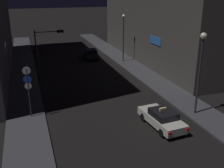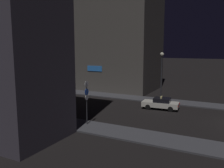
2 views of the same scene
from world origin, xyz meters
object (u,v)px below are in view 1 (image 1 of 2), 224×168
at_px(sign_pole_left, 28,87).
at_px(street_lamp_near_block, 201,58).
at_px(taxi, 162,118).
at_px(traffic_light_overhead, 46,43).
at_px(street_lamp_far_block, 123,30).
at_px(far_car, 91,54).
at_px(traffic_light_left_kerb, 38,59).

distance_m(sign_pole_left, street_lamp_near_block, 13.87).
relative_size(taxi, traffic_light_overhead, 0.85).
height_order(traffic_light_overhead, street_lamp_near_block, street_lamp_near_block).
height_order(sign_pole_left, street_lamp_far_block, street_lamp_far_block).
xyz_separation_m(far_car, street_lamp_far_block, (3.90, -3.55, 3.84)).
xyz_separation_m(taxi, far_car, (0.10, 22.77, -0.00)).
xyz_separation_m(far_car, traffic_light_left_kerb, (-8.23, -8.77, 1.97)).
bearing_deg(traffic_light_overhead, street_lamp_far_block, 11.04).
bearing_deg(sign_pole_left, taxi, -26.27).
relative_size(taxi, street_lamp_near_block, 0.68).
distance_m(taxi, sign_pole_left, 10.76).
bearing_deg(taxi, traffic_light_left_kerb, 120.14).
xyz_separation_m(taxi, street_lamp_far_block, (4.01, 19.22, 3.84)).
distance_m(taxi, traffic_light_left_kerb, 16.31).
bearing_deg(street_lamp_near_block, traffic_light_left_kerb, 132.52).
relative_size(traffic_light_overhead, sign_pole_left, 1.27).
bearing_deg(far_car, taxi, -90.26).
distance_m(traffic_light_overhead, street_lamp_far_block, 11.09).
xyz_separation_m(far_car, sign_pole_left, (-9.58, -18.10, 2.02)).
bearing_deg(street_lamp_near_block, traffic_light_overhead, 123.44).
distance_m(far_car, traffic_light_left_kerb, 12.19).
distance_m(street_lamp_near_block, street_lamp_far_block, 18.17).
height_order(taxi, far_car, taxi).
bearing_deg(taxi, street_lamp_near_block, 15.81).
height_order(traffic_light_left_kerb, street_lamp_near_block, street_lamp_near_block).
bearing_deg(street_lamp_near_block, taxi, -164.19).
height_order(traffic_light_overhead, sign_pole_left, traffic_light_overhead).
relative_size(taxi, far_car, 1.00).
distance_m(sign_pole_left, street_lamp_far_block, 19.91).
xyz_separation_m(street_lamp_near_block, street_lamp_far_block, (0.27, 18.16, -0.34)).
bearing_deg(taxi, traffic_light_overhead, 111.84).
bearing_deg(taxi, far_car, 89.74).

